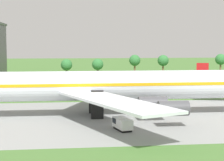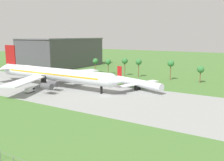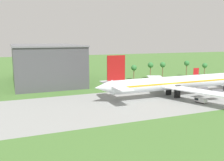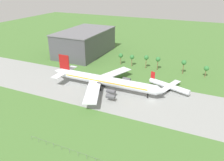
% 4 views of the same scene
% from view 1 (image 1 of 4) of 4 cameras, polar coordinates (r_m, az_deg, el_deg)
% --- Properties ---
extents(jet_airliner, '(77.96, 59.71, 19.15)m').
position_cam_1_polar(jet_airliner, '(81.82, -0.92, -0.75)').
color(jet_airliner, silver).
rests_on(jet_airliner, ground_plane).
extents(baggage_tug, '(3.10, 5.16, 2.05)m').
position_cam_1_polar(baggage_tug, '(69.04, 1.42, -6.07)').
color(baggage_tug, black).
rests_on(baggage_tug, ground_plane).
extents(palm_tree_row, '(114.21, 3.60, 11.10)m').
position_cam_1_polar(palm_tree_row, '(134.67, 11.51, 2.49)').
color(palm_tree_row, brown).
rests_on(palm_tree_row, ground_plane).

